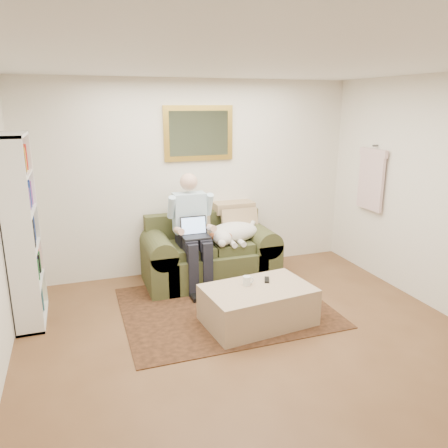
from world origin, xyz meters
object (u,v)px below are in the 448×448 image
seated_man (193,233)px  ottoman (258,305)px  coffee_mug (247,281)px  laptop (195,231)px  sofa (210,258)px  sleeping_dog (234,232)px  bookshelf (22,231)px

seated_man → ottoman: (0.38, -1.16, -0.52)m
ottoman → coffee_mug: bearing=133.3°
laptop → sofa: bearing=41.0°
laptop → sleeping_dog: bearing=13.6°
sleeping_dog → coffee_mug: bearing=-103.6°
laptop → bookshelf: bearing=-173.8°
bookshelf → ottoman: bearing=-21.1°
seated_man → coffee_mug: 1.13m
ottoman → bookshelf: bookshelf is taller
laptop → coffee_mug: laptop is taller
sofa → ottoman: bearing=-84.6°
seated_man → coffee_mug: seated_man is taller
ottoman → bookshelf: (-2.29, 0.89, 0.80)m
sofa → ottoman: sofa is taller
sofa → sleeping_dog: sofa is taller
laptop → ottoman: bearing=-70.7°
sofa → seated_man: bearing=-148.5°
coffee_mug → ottoman: bearing=-46.7°
laptop → seated_man: bearing=90.0°
seated_man → bookshelf: bookshelf is taller
seated_man → ottoman: seated_man is taller
coffee_mug → sofa: bearing=91.6°
seated_man → sleeping_dog: seated_man is taller
sofa → sleeping_dog: (0.31, -0.09, 0.36)m
ottoman → sleeping_dog: bearing=81.6°
sofa → laptop: size_ratio=5.15×
seated_man → ottoman: bearing=-71.7°
seated_man → ottoman: 1.33m
sofa → seated_man: seated_man is taller
sofa → seated_man: size_ratio=1.19×
seated_man → bookshelf: size_ratio=0.72×
laptop → ottoman: size_ratio=0.30×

